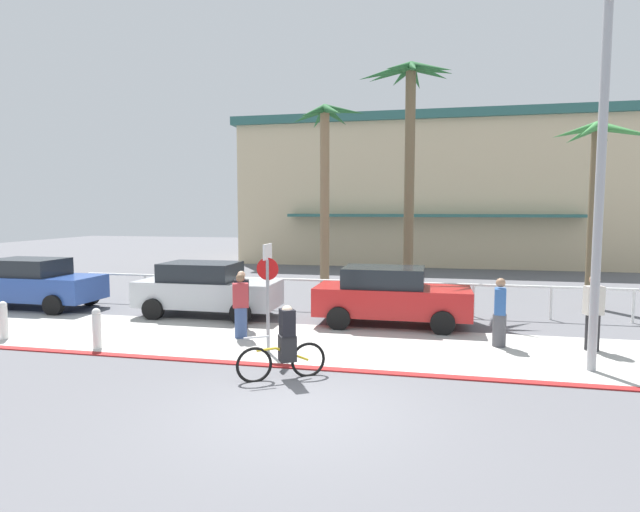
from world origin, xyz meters
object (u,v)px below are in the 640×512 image
(bollard_1, at_px, (3,320))
(palm_tree_0, at_px, (325,159))
(palm_tree_1, at_px, (410,121))
(pedestrian_1, at_px, (500,315))
(cyclist_yellow_0, at_px, (285,344))
(car_red_2, at_px, (390,296))
(streetlight_curb, at_px, (605,162))
(stop_sign_bike_lane, at_px, (268,282))
(pedestrian_2, at_px, (593,316))
(bollard_0, at_px, (97,328))
(pedestrian_0, at_px, (242,303))
(car_silver_1, at_px, (207,289))
(palm_tree_2, at_px, (598,170))
(pedestrian_3, at_px, (241,309))
(car_blue_0, at_px, (34,283))

(bollard_1, height_order, palm_tree_0, palm_tree_0)
(palm_tree_1, distance_m, pedestrian_1, 8.49)
(palm_tree_0, distance_m, cyclist_yellow_0, 11.08)
(car_red_2, height_order, pedestrian_1, pedestrian_1)
(car_red_2, bearing_deg, streetlight_curb, -39.65)
(stop_sign_bike_lane, bearing_deg, pedestrian_2, 13.48)
(bollard_0, bearing_deg, palm_tree_1, 49.16)
(pedestrian_0, height_order, pedestrian_1, pedestrian_1)
(car_silver_1, xyz_separation_m, pedestrian_1, (8.53, -1.95, -0.09))
(palm_tree_2, bearing_deg, car_red_2, -147.85)
(bollard_1, height_order, pedestrian_2, pedestrian_2)
(pedestrian_2, distance_m, pedestrian_3, 8.60)
(car_blue_0, bearing_deg, car_silver_1, 0.56)
(bollard_1, xyz_separation_m, streetlight_curb, (14.03, 0.10, 3.76))
(bollard_1, relative_size, streetlight_curb, 0.13)
(bollard_0, distance_m, palm_tree_0, 10.76)
(bollard_0, xyz_separation_m, pedestrian_3, (2.99, 1.75, 0.27))
(pedestrian_0, xyz_separation_m, pedestrian_1, (6.80, -0.44, 0.03))
(bollard_1, xyz_separation_m, palm_tree_1, (9.90, 7.74, 5.95))
(car_blue_0, bearing_deg, palm_tree_2, 12.29)
(stop_sign_bike_lane, relative_size, pedestrian_2, 1.40)
(bollard_0, relative_size, car_red_2, 0.23)
(palm_tree_0, xyz_separation_m, car_red_2, (2.90, -4.80, -4.39))
(bollard_0, bearing_deg, pedestrian_2, 11.47)
(palm_tree_2, relative_size, pedestrian_0, 3.80)
(bollard_1, height_order, pedestrian_0, pedestrian_0)
(bollard_1, bearing_deg, cyclist_yellow_0, -10.32)
(car_silver_1, bearing_deg, palm_tree_1, 32.53)
(bollard_1, distance_m, cyclist_yellow_0, 8.08)
(stop_sign_bike_lane, xyz_separation_m, bollard_1, (-7.05, -0.24, -1.16))
(streetlight_curb, height_order, pedestrian_3, streetlight_curb)
(streetlight_curb, distance_m, palm_tree_2, 8.03)
(stop_sign_bike_lane, distance_m, pedestrian_2, 7.71)
(streetlight_curb, height_order, pedestrian_1, streetlight_curb)
(palm_tree_2, bearing_deg, palm_tree_1, -178.95)
(car_blue_0, height_order, car_red_2, same)
(cyclist_yellow_0, distance_m, pedestrian_1, 5.59)
(car_silver_1, distance_m, pedestrian_0, 2.30)
(pedestrian_3, bearing_deg, car_red_2, 32.54)
(bollard_1, distance_m, streetlight_curb, 14.53)
(pedestrian_2, height_order, pedestrian_3, pedestrian_2)
(stop_sign_bike_lane, height_order, car_red_2, stop_sign_bike_lane)
(palm_tree_0, bearing_deg, palm_tree_2, -4.37)
(palm_tree_2, distance_m, pedestrian_2, 7.14)
(bollard_1, distance_m, pedestrian_2, 14.65)
(stop_sign_bike_lane, distance_m, pedestrian_1, 5.68)
(palm_tree_1, bearing_deg, bollard_1, -142.00)
(pedestrian_0, bearing_deg, stop_sign_bike_lane, -55.69)
(palm_tree_1, height_order, pedestrian_3, palm_tree_1)
(palm_tree_1, bearing_deg, pedestrian_2, -51.15)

